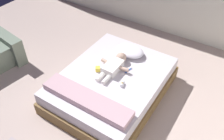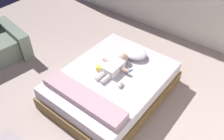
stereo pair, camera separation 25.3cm
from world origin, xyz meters
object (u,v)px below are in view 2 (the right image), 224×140
(bed, at_px, (112,85))
(baby_bottle, at_px, (121,85))
(toy_block, at_px, (99,68))
(pillow, at_px, (133,52))
(toothbrush, at_px, (129,71))
(baby, at_px, (115,65))

(bed, distance_m, baby_bottle, 0.36)
(bed, distance_m, toy_block, 0.34)
(pillow, distance_m, baby_bottle, 0.75)
(bed, relative_size, pillow, 3.99)
(baby_bottle, bearing_deg, bed, 156.54)
(pillow, bearing_deg, toothbrush, -62.22)
(toothbrush, distance_m, toy_block, 0.47)
(toothbrush, xyz_separation_m, toy_block, (-0.40, -0.26, 0.03))
(pillow, relative_size, toothbrush, 3.27)
(pillow, bearing_deg, baby, -92.51)
(toothbrush, bearing_deg, pillow, 117.78)
(pillow, bearing_deg, toy_block, -108.02)
(toothbrush, xyz_separation_m, baby_bottle, (0.08, -0.33, 0.02))
(bed, height_order, toothbrush, toothbrush)
(bed, height_order, toy_block, toy_block)
(bed, relative_size, baby, 2.83)
(bed, relative_size, toy_block, 19.52)
(baby_bottle, bearing_deg, toothbrush, 103.45)
(baby, xyz_separation_m, toothbrush, (0.21, 0.08, -0.06))
(pillow, relative_size, toy_block, 4.89)
(bed, height_order, baby, baby)
(baby, relative_size, baby_bottle, 6.50)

